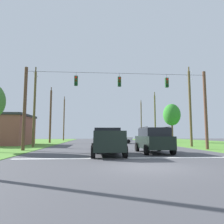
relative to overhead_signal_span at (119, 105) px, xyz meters
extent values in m
plane|color=#47474C|center=(0.15, -10.14, -4.28)|extent=(120.00, 120.00, 0.00)
cube|color=white|center=(0.15, -6.55, -4.28)|extent=(14.76, 0.45, 0.01)
cube|color=white|center=(0.15, -0.55, -4.28)|extent=(2.50, 0.15, 0.01)
cube|color=white|center=(0.15, 5.87, -4.28)|extent=(2.50, 0.15, 0.01)
cube|color=white|center=(0.15, 13.07, -4.28)|extent=(2.50, 0.15, 0.01)
cube|color=white|center=(0.15, 19.34, -4.28)|extent=(2.50, 0.15, 0.01)
cube|color=white|center=(0.15, 24.64, -4.28)|extent=(2.50, 0.15, 0.01)
cylinder|color=brown|center=(-8.73, 0.00, -0.40)|extent=(0.30, 0.30, 7.76)
cylinder|color=brown|center=(8.64, 0.00, -0.40)|extent=(0.30, 0.30, 7.76)
cylinder|color=black|center=(-0.04, 0.00, 3.10)|extent=(17.36, 0.02, 0.02)
cylinder|color=black|center=(-4.08, 0.00, 2.92)|extent=(0.02, 0.02, 0.36)
cube|color=#19471E|center=(-4.08, 0.00, 2.26)|extent=(0.32, 0.24, 0.95)
cylinder|color=red|center=(-4.08, -0.14, 2.56)|extent=(0.20, 0.04, 0.20)
cylinder|color=#352203|center=(-4.08, -0.14, 2.26)|extent=(0.20, 0.04, 0.20)
cylinder|color=black|center=(-4.08, -0.14, 1.96)|extent=(0.20, 0.04, 0.20)
cylinder|color=black|center=(0.08, 0.00, 2.92)|extent=(0.02, 0.02, 0.36)
cube|color=#19471E|center=(0.08, 0.00, 2.26)|extent=(0.32, 0.24, 0.95)
cylinder|color=red|center=(0.08, -0.14, 2.56)|extent=(0.20, 0.04, 0.20)
cylinder|color=#352203|center=(0.08, -0.14, 2.26)|extent=(0.20, 0.04, 0.20)
cylinder|color=black|center=(0.08, -0.14, 1.96)|extent=(0.20, 0.04, 0.20)
cylinder|color=black|center=(4.79, 0.00, 2.92)|extent=(0.02, 0.02, 0.36)
cube|color=#19471E|center=(4.79, 0.00, 2.26)|extent=(0.32, 0.24, 0.95)
cylinder|color=red|center=(4.79, -0.14, 2.56)|extent=(0.20, 0.04, 0.20)
cylinder|color=#352203|center=(4.79, -0.14, 2.26)|extent=(0.20, 0.04, 0.20)
cylinder|color=black|center=(4.79, -0.14, 1.96)|extent=(0.20, 0.04, 0.20)
cube|color=black|center=(-1.35, -4.71, -3.46)|extent=(2.03, 5.41, 0.85)
cube|color=black|center=(-1.35, -4.06, -2.68)|extent=(1.86, 1.91, 0.70)
cube|color=black|center=(-2.28, -6.06, -2.81)|extent=(0.11, 2.38, 0.45)
cube|color=black|center=(-0.40, -6.05, -2.81)|extent=(0.11, 2.38, 0.45)
cube|color=black|center=(-1.33, -7.36, -2.81)|extent=(1.96, 0.11, 0.45)
cylinder|color=black|center=(-2.36, -2.88, -3.88)|extent=(0.28, 0.80, 0.80)
cylinder|color=black|center=(-0.36, -2.86, -3.88)|extent=(0.28, 0.80, 0.80)
cylinder|color=black|center=(-2.33, -6.55, -3.88)|extent=(0.28, 0.80, 0.80)
cylinder|color=black|center=(-0.33, -6.54, -3.88)|extent=(0.28, 0.80, 0.80)
cube|color=black|center=(2.42, -3.16, -3.43)|extent=(2.00, 4.82, 0.95)
cube|color=black|center=(2.42, -3.31, -2.63)|extent=(1.83, 3.22, 0.65)
cylinder|color=black|center=(1.57, -3.32, -2.25)|extent=(0.08, 2.72, 0.05)
cylinder|color=black|center=(3.27, -3.31, -2.25)|extent=(0.08, 2.72, 0.05)
cylinder|color=black|center=(1.43, -1.54, -3.90)|extent=(0.27, 0.76, 0.76)
cylinder|color=black|center=(3.38, -1.52, -3.90)|extent=(0.27, 0.76, 0.76)
cylinder|color=black|center=(1.46, -4.81, -3.90)|extent=(0.27, 0.76, 0.76)
cylinder|color=black|center=(3.41, -4.79, -3.90)|extent=(0.27, 0.76, 0.76)
cube|color=silver|center=(1.60, 14.62, -3.61)|extent=(4.42, 2.12, 0.70)
cube|color=black|center=(1.60, 14.62, -3.01)|extent=(2.22, 1.78, 0.50)
cylinder|color=black|center=(0.25, 13.61, -3.96)|extent=(0.65, 0.27, 0.64)
cylinder|color=black|center=(0.11, 15.41, -3.96)|extent=(0.65, 0.27, 0.64)
cylinder|color=black|center=(3.08, 13.83, -3.96)|extent=(0.65, 0.27, 0.64)
cylinder|color=black|center=(2.94, 15.62, -3.96)|extent=(0.65, 0.27, 0.64)
cylinder|color=brown|center=(9.22, 4.59, 0.32)|extent=(0.29, 0.29, 9.20)
cube|color=brown|center=(9.22, 4.59, 4.51)|extent=(0.12, 0.12, 1.91)
cylinder|color=#B2B7BC|center=(9.22, 5.35, 4.63)|extent=(0.08, 0.08, 0.12)
cylinder|color=#B2B7BC|center=(9.22, 3.82, 4.63)|extent=(0.08, 0.08, 0.12)
cube|color=brown|center=(9.22, 4.59, 3.61)|extent=(0.12, 0.12, 2.11)
cylinder|color=#B2B7BC|center=(9.22, 5.43, 3.73)|extent=(0.08, 0.08, 0.12)
cylinder|color=#B2B7BC|center=(9.22, 3.74, 3.73)|extent=(0.08, 0.08, 0.12)
cylinder|color=brown|center=(8.93, 18.62, 0.10)|extent=(0.27, 0.27, 8.77)
cube|color=brown|center=(8.93, 18.62, 4.09)|extent=(0.12, 0.12, 2.11)
cylinder|color=#B2B7BC|center=(8.93, 19.47, 4.21)|extent=(0.08, 0.08, 0.12)
cylinder|color=#B2B7BC|center=(8.93, 17.78, 4.21)|extent=(0.08, 0.08, 0.12)
cylinder|color=brown|center=(9.29, 32.15, 0.46)|extent=(0.26, 0.26, 9.49)
cube|color=brown|center=(9.29, 32.15, 4.81)|extent=(0.12, 0.12, 2.03)
cylinder|color=#B2B7BC|center=(9.29, 32.96, 4.93)|extent=(0.08, 0.08, 0.12)
cylinder|color=#B2B7BC|center=(9.29, 31.34, 4.93)|extent=(0.08, 0.08, 0.12)
cube|color=brown|center=(9.29, 32.15, 3.91)|extent=(0.12, 0.12, 2.19)
cylinder|color=#B2B7BC|center=(9.29, 33.02, 4.03)|extent=(0.08, 0.08, 0.12)
cylinder|color=#B2B7BC|center=(9.29, 31.27, 4.03)|extent=(0.08, 0.08, 0.12)
cylinder|color=brown|center=(-9.33, 5.20, 0.14)|extent=(0.27, 0.27, 8.85)
cube|color=brown|center=(-9.33, 5.20, 4.17)|extent=(0.12, 0.12, 1.99)
cylinder|color=#B2B7BC|center=(-9.33, 6.00, 4.29)|extent=(0.08, 0.08, 0.12)
cylinder|color=#B2B7BC|center=(-9.33, 4.41, 4.29)|extent=(0.08, 0.08, 0.12)
cylinder|color=brown|center=(-9.88, 16.81, 0.24)|extent=(0.33, 0.33, 9.05)
cube|color=brown|center=(-9.88, 16.81, 4.36)|extent=(0.12, 0.12, 1.93)
cylinder|color=#B2B7BC|center=(-9.88, 17.58, 4.48)|extent=(0.08, 0.08, 0.12)
cylinder|color=#B2B7BC|center=(-9.88, 16.04, 4.48)|extent=(0.08, 0.08, 0.12)
cylinder|color=brown|center=(-9.56, 30.22, 0.60)|extent=(0.28, 0.28, 9.77)
cube|color=brown|center=(-9.56, 30.22, 5.09)|extent=(0.12, 0.12, 2.03)
cylinder|color=#B2B7BC|center=(-9.56, 31.03, 5.21)|extent=(0.08, 0.08, 0.12)
cylinder|color=#B2B7BC|center=(-9.56, 29.41, 5.21)|extent=(0.08, 0.08, 0.12)
cube|color=brown|center=(-9.56, 30.22, 4.19)|extent=(0.12, 0.12, 2.10)
cylinder|color=#B2B7BC|center=(-9.56, 31.06, 4.31)|extent=(0.08, 0.08, 0.12)
cylinder|color=#B2B7BC|center=(-9.56, 29.38, 4.31)|extent=(0.08, 0.08, 0.12)
cylinder|color=brown|center=(11.58, 17.07, -2.32)|extent=(0.32, 0.32, 3.92)
ellipsoid|color=#2F8329|center=(11.58, 17.07, 0.71)|extent=(3.08, 3.08, 3.90)
camera|label=1|loc=(-2.22, -19.83, -2.79)|focal=33.78mm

